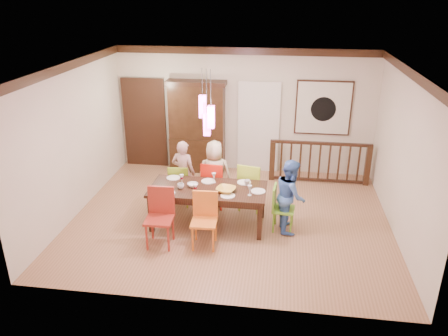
# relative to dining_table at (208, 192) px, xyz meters

# --- Properties ---
(floor) EXTENTS (6.00, 6.00, 0.00)m
(floor) POSITION_rel_dining_table_xyz_m (0.38, 0.30, -0.67)
(floor) COLOR #966748
(floor) RESTS_ON ground
(ceiling) EXTENTS (6.00, 6.00, 0.00)m
(ceiling) POSITION_rel_dining_table_xyz_m (0.38, 0.30, 2.23)
(ceiling) COLOR white
(ceiling) RESTS_ON wall_back
(wall_back) EXTENTS (6.00, 0.00, 6.00)m
(wall_back) POSITION_rel_dining_table_xyz_m (0.38, 2.80, 0.78)
(wall_back) COLOR beige
(wall_back) RESTS_ON floor
(wall_left) EXTENTS (0.00, 5.00, 5.00)m
(wall_left) POSITION_rel_dining_table_xyz_m (-2.62, 0.30, 0.78)
(wall_left) COLOR beige
(wall_left) RESTS_ON floor
(wall_right) EXTENTS (0.00, 5.00, 5.00)m
(wall_right) POSITION_rel_dining_table_xyz_m (3.38, 0.30, 0.78)
(wall_right) COLOR beige
(wall_right) RESTS_ON floor
(crown_molding) EXTENTS (6.00, 5.00, 0.16)m
(crown_molding) POSITION_rel_dining_table_xyz_m (0.38, 0.30, 2.15)
(crown_molding) COLOR black
(crown_molding) RESTS_ON wall_back
(panel_door) EXTENTS (1.04, 0.07, 2.24)m
(panel_door) POSITION_rel_dining_table_xyz_m (-2.02, 2.75, 0.38)
(panel_door) COLOR black
(panel_door) RESTS_ON wall_back
(white_doorway) EXTENTS (0.97, 0.05, 2.22)m
(white_doorway) POSITION_rel_dining_table_xyz_m (0.73, 2.76, 0.38)
(white_doorway) COLOR silver
(white_doorway) RESTS_ON wall_back
(painting) EXTENTS (1.25, 0.06, 1.25)m
(painting) POSITION_rel_dining_table_xyz_m (2.18, 2.76, 0.93)
(painting) COLOR black
(painting) RESTS_ON wall_back
(pendant_cluster) EXTENTS (0.27, 0.21, 1.14)m
(pendant_cluster) POSITION_rel_dining_table_xyz_m (0.00, -0.00, 1.44)
(pendant_cluster) COLOR #FF4CC1
(pendant_cluster) RESTS_ON ceiling
(dining_table) EXTENTS (2.12, 0.97, 0.75)m
(dining_table) POSITION_rel_dining_table_xyz_m (0.00, 0.00, 0.00)
(dining_table) COLOR black
(dining_table) RESTS_ON floor
(chair_far_left) EXTENTS (0.43, 0.43, 0.88)m
(chair_far_left) POSITION_rel_dining_table_xyz_m (-0.71, 0.72, -0.16)
(chair_far_left) COLOR #82A31F
(chair_far_left) RESTS_ON floor
(chair_far_mid) EXTENTS (0.48, 0.48, 0.97)m
(chair_far_mid) POSITION_rel_dining_table_xyz_m (-0.01, 0.76, -0.11)
(chair_far_mid) COLOR red
(chair_far_mid) RESTS_ON floor
(chair_far_right) EXTENTS (0.53, 0.53, 1.00)m
(chair_far_right) POSITION_rel_dining_table_xyz_m (0.73, 0.74, -0.10)
(chair_far_right) COLOR #A7CB2E
(chair_far_right) RESTS_ON floor
(chair_near_left) EXTENTS (0.47, 0.47, 1.02)m
(chair_near_left) POSITION_rel_dining_table_xyz_m (-0.70, -0.82, -0.09)
(chair_near_left) COLOR maroon
(chair_near_left) RESTS_ON floor
(chair_near_mid) EXTENTS (0.45, 0.45, 0.95)m
(chair_near_mid) POSITION_rel_dining_table_xyz_m (0.06, -0.74, -0.12)
(chair_near_mid) COLOR orange
(chair_near_mid) RESTS_ON floor
(chair_end_right) EXTENTS (0.42, 0.42, 0.85)m
(chair_end_right) POSITION_rel_dining_table_xyz_m (1.38, -0.00, -0.18)
(chair_end_right) COLOR #6AAE29
(chair_end_right) RESTS_ON floor
(china_hutch) EXTENTS (1.37, 0.46, 2.17)m
(china_hutch) POSITION_rel_dining_table_xyz_m (-0.71, 2.59, 0.42)
(china_hutch) COLOR black
(china_hutch) RESTS_ON floor
(balustrade) EXTENTS (2.23, 0.12, 0.96)m
(balustrade) POSITION_rel_dining_table_xyz_m (2.15, 2.25, -0.17)
(balustrade) COLOR black
(balustrade) RESTS_ON floor
(person_far_left) EXTENTS (0.54, 0.41, 1.35)m
(person_far_left) POSITION_rel_dining_table_xyz_m (-0.64, 0.80, 0.01)
(person_far_left) COLOR #D2A2A0
(person_far_left) RESTS_ON floor
(person_far_mid) EXTENTS (0.73, 0.54, 1.36)m
(person_far_mid) POSITION_rel_dining_table_xyz_m (-0.01, 0.81, 0.02)
(person_far_mid) COLOR beige
(person_far_mid) RESTS_ON floor
(person_end_right) EXTENTS (0.59, 0.72, 1.35)m
(person_end_right) POSITION_rel_dining_table_xyz_m (1.49, 0.05, 0.01)
(person_end_right) COLOR #4774C7
(person_end_right) RESTS_ON floor
(serving_bowl) EXTENTS (0.41, 0.41, 0.08)m
(serving_bowl) POSITION_rel_dining_table_xyz_m (0.35, -0.12, 0.12)
(serving_bowl) COLOR gold
(serving_bowl) RESTS_ON dining_table
(small_bowl) EXTENTS (0.25, 0.25, 0.06)m
(small_bowl) POSITION_rel_dining_table_xyz_m (-0.29, 0.02, 0.11)
(small_bowl) COLOR white
(small_bowl) RESTS_ON dining_table
(cup_left) EXTENTS (0.16, 0.16, 0.10)m
(cup_left) POSITION_rel_dining_table_xyz_m (-0.49, -0.09, 0.13)
(cup_left) COLOR silver
(cup_left) RESTS_ON dining_table
(cup_right) EXTENTS (0.15, 0.15, 0.10)m
(cup_right) POSITION_rel_dining_table_xyz_m (0.69, 0.21, 0.14)
(cup_right) COLOR silver
(cup_right) RESTS_ON dining_table
(plate_far_left) EXTENTS (0.26, 0.26, 0.01)m
(plate_far_left) POSITION_rel_dining_table_xyz_m (-0.73, 0.34, 0.09)
(plate_far_left) COLOR white
(plate_far_left) RESTS_ON dining_table
(plate_far_mid) EXTENTS (0.26, 0.26, 0.01)m
(plate_far_mid) POSITION_rel_dining_table_xyz_m (-0.04, 0.27, 0.09)
(plate_far_mid) COLOR white
(plate_far_mid) RESTS_ON dining_table
(plate_far_right) EXTENTS (0.26, 0.26, 0.01)m
(plate_far_right) POSITION_rel_dining_table_xyz_m (0.63, 0.32, 0.09)
(plate_far_right) COLOR white
(plate_far_right) RESTS_ON dining_table
(plate_near_left) EXTENTS (0.26, 0.26, 0.01)m
(plate_near_left) POSITION_rel_dining_table_xyz_m (-0.66, -0.33, 0.09)
(plate_near_left) COLOR white
(plate_near_left) RESTS_ON dining_table
(plate_near_mid) EXTENTS (0.26, 0.26, 0.01)m
(plate_near_mid) POSITION_rel_dining_table_xyz_m (0.40, -0.28, 0.09)
(plate_near_mid) COLOR white
(plate_near_mid) RESTS_ON dining_table
(plate_end_right) EXTENTS (0.26, 0.26, 0.01)m
(plate_end_right) POSITION_rel_dining_table_xyz_m (0.92, -0.03, 0.09)
(plate_end_right) COLOR white
(plate_end_right) RESTS_ON dining_table
(wine_glass_a) EXTENTS (0.08, 0.08, 0.19)m
(wine_glass_a) POSITION_rel_dining_table_xyz_m (-0.51, 0.10, 0.18)
(wine_glass_a) COLOR #590C19
(wine_glass_a) RESTS_ON dining_table
(wine_glass_b) EXTENTS (0.08, 0.08, 0.19)m
(wine_glass_b) POSITION_rel_dining_table_xyz_m (0.07, 0.25, 0.18)
(wine_glass_b) COLOR silver
(wine_glass_b) RESTS_ON dining_table
(wine_glass_c) EXTENTS (0.08, 0.08, 0.19)m
(wine_glass_c) POSITION_rel_dining_table_xyz_m (-0.17, -0.29, 0.18)
(wine_glass_c) COLOR #590C19
(wine_glass_c) RESTS_ON dining_table
(wine_glass_d) EXTENTS (0.08, 0.08, 0.19)m
(wine_glass_d) POSITION_rel_dining_table_xyz_m (0.78, -0.20, 0.18)
(wine_glass_d) COLOR silver
(wine_glass_d) RESTS_ON dining_table
(napkin) EXTENTS (0.18, 0.14, 0.01)m
(napkin) POSITION_rel_dining_table_xyz_m (-0.07, -0.31, 0.09)
(napkin) COLOR #D83359
(napkin) RESTS_ON dining_table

